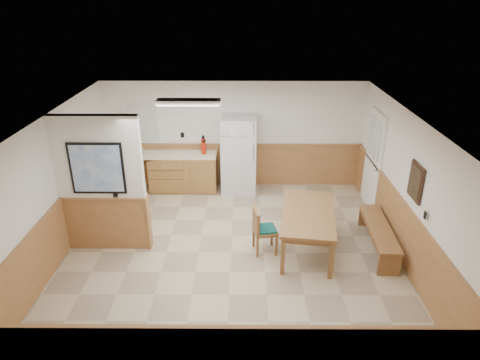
{
  "coord_description": "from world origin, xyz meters",
  "views": [
    {
      "loc": [
        0.2,
        -6.52,
        4.36
      ],
      "look_at": [
        0.16,
        0.4,
        1.26
      ],
      "focal_mm": 32.0,
      "sensor_mm": 36.0,
      "label": 1
    }
  ],
  "objects_px": {
    "dining_bench": "(379,231)",
    "dining_chair": "(261,227)",
    "dining_table": "(308,217)",
    "fire_extinguisher": "(203,146)",
    "soap_bottle": "(141,150)",
    "refrigerator": "(239,155)"
  },
  "relations": [
    {
      "from": "dining_bench",
      "to": "dining_chair",
      "type": "xyz_separation_m",
      "value": [
        -2.15,
        -0.12,
        0.15
      ]
    },
    {
      "from": "dining_table",
      "to": "dining_bench",
      "type": "height_order",
      "value": "dining_table"
    },
    {
      "from": "dining_bench",
      "to": "fire_extinguisher",
      "type": "bearing_deg",
      "value": 146.54
    },
    {
      "from": "dining_table",
      "to": "fire_extinguisher",
      "type": "xyz_separation_m",
      "value": [
        -2.06,
        2.52,
        0.43
      ]
    },
    {
      "from": "fire_extinguisher",
      "to": "soap_bottle",
      "type": "height_order",
      "value": "fire_extinguisher"
    },
    {
      "from": "refrigerator",
      "to": "dining_chair",
      "type": "xyz_separation_m",
      "value": [
        0.4,
        -2.58,
        -0.4
      ]
    },
    {
      "from": "fire_extinguisher",
      "to": "dining_table",
      "type": "bearing_deg",
      "value": -26.15
    },
    {
      "from": "fire_extinguisher",
      "to": "soap_bottle",
      "type": "xyz_separation_m",
      "value": [
        -1.42,
        -0.05,
        -0.1
      ]
    },
    {
      "from": "dining_table",
      "to": "fire_extinguisher",
      "type": "relative_size",
      "value": 4.37
    },
    {
      "from": "dining_bench",
      "to": "fire_extinguisher",
      "type": "xyz_separation_m",
      "value": [
        -3.36,
        2.51,
        0.74
      ]
    },
    {
      "from": "soap_bottle",
      "to": "dining_table",
      "type": "bearing_deg",
      "value": -35.39
    },
    {
      "from": "dining_chair",
      "to": "soap_bottle",
      "type": "bearing_deg",
      "value": 125.46
    },
    {
      "from": "dining_table",
      "to": "soap_bottle",
      "type": "bearing_deg",
      "value": 152.68
    },
    {
      "from": "refrigerator",
      "to": "fire_extinguisher",
      "type": "height_order",
      "value": "refrigerator"
    },
    {
      "from": "refrigerator",
      "to": "fire_extinguisher",
      "type": "distance_m",
      "value": 0.84
    },
    {
      "from": "dining_bench",
      "to": "fire_extinguisher",
      "type": "relative_size",
      "value": 4.04
    },
    {
      "from": "fire_extinguisher",
      "to": "soap_bottle",
      "type": "relative_size",
      "value": 2.29
    },
    {
      "from": "dining_table",
      "to": "dining_chair",
      "type": "height_order",
      "value": "dining_chair"
    },
    {
      "from": "refrigerator",
      "to": "soap_bottle",
      "type": "distance_m",
      "value": 2.23
    },
    {
      "from": "refrigerator",
      "to": "soap_bottle",
      "type": "height_order",
      "value": "refrigerator"
    },
    {
      "from": "dining_table",
      "to": "fire_extinguisher",
      "type": "bearing_deg",
      "value": 137.37
    },
    {
      "from": "refrigerator",
      "to": "dining_bench",
      "type": "relative_size",
      "value": 1.01
    }
  ]
}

